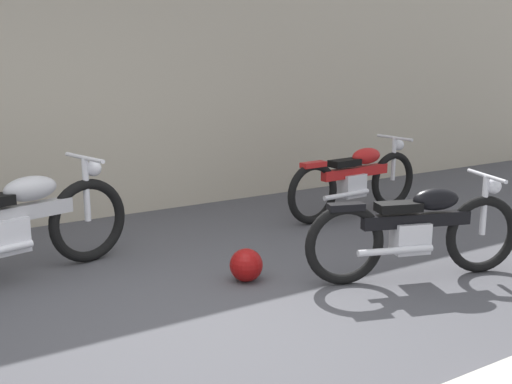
# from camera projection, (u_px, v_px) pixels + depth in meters

# --- Properties ---
(ground_plane) EXTENTS (40.00, 40.00, 0.00)m
(ground_plane) POSITION_uv_depth(u_px,v_px,m) (191.00, 331.00, 4.38)
(ground_plane) COLOR #47474C
(building_wall) EXTENTS (18.00, 0.30, 3.46)m
(building_wall) POSITION_uv_depth(u_px,v_px,m) (45.00, 69.00, 6.89)
(building_wall) COLOR #B2A893
(building_wall) RESTS_ON ground_plane
(helmet) EXTENTS (0.28, 0.28, 0.28)m
(helmet) POSITION_uv_depth(u_px,v_px,m) (246.00, 265.00, 5.31)
(helmet) COLOR maroon
(helmet) RESTS_ON ground_plane
(motorcycle_black) EXTENTS (1.90, 0.83, 0.88)m
(motorcycle_black) POSITION_uv_depth(u_px,v_px,m) (418.00, 230.00, 5.32)
(motorcycle_black) COLOR black
(motorcycle_black) RESTS_ON ground_plane
(motorcycle_red) EXTENTS (2.02, 0.56, 0.90)m
(motorcycle_red) POSITION_uv_depth(u_px,v_px,m) (356.00, 179.00, 7.43)
(motorcycle_red) COLOR black
(motorcycle_red) RESTS_ON ground_plane
(motorcycle_silver) EXTENTS (2.18, 0.77, 1.00)m
(motorcycle_silver) POSITION_uv_depth(u_px,v_px,m) (14.00, 226.00, 5.26)
(motorcycle_silver) COLOR black
(motorcycle_silver) RESTS_ON ground_plane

